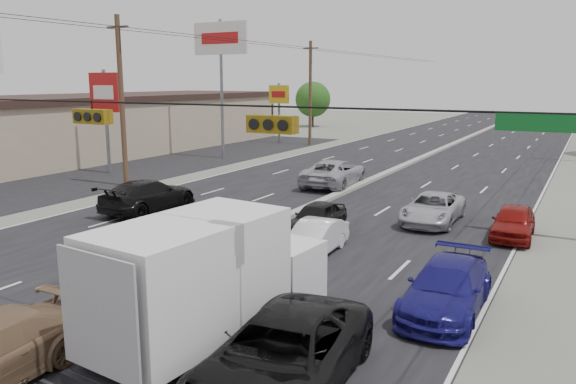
% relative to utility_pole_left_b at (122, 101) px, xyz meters
% --- Properties ---
extents(ground, '(200.00, 200.00, 0.00)m').
position_rel_utility_pole_left_b_xyz_m(ground, '(12.50, -15.00, -5.11)').
color(ground, '#606356').
rests_on(ground, ground).
extents(road_surface, '(20.00, 160.00, 0.02)m').
position_rel_utility_pole_left_b_xyz_m(road_surface, '(12.50, 15.00, -5.11)').
color(road_surface, black).
rests_on(road_surface, ground).
extents(center_median, '(0.50, 160.00, 0.20)m').
position_rel_utility_pole_left_b_xyz_m(center_median, '(12.50, 15.00, -5.01)').
color(center_median, gray).
rests_on(center_median, ground).
extents(strip_mall, '(12.00, 42.00, 4.60)m').
position_rel_utility_pole_left_b_xyz_m(strip_mall, '(-13.50, 10.00, -2.81)').
color(strip_mall, tan).
rests_on(strip_mall, ground).
extents(parking_lot, '(10.00, 42.00, 0.02)m').
position_rel_utility_pole_left_b_xyz_m(parking_lot, '(-4.50, 10.00, -5.11)').
color(parking_lot, black).
rests_on(parking_lot, ground).
extents(utility_pole_left_b, '(1.60, 0.30, 10.00)m').
position_rel_utility_pole_left_b_xyz_m(utility_pole_left_b, '(0.00, 0.00, 0.00)').
color(utility_pole_left_b, '#422D1E').
rests_on(utility_pole_left_b, ground).
extents(utility_pole_left_c, '(1.60, 0.30, 10.00)m').
position_rel_utility_pole_left_b_xyz_m(utility_pole_left_c, '(0.00, 25.00, 0.00)').
color(utility_pole_left_c, '#422D1E').
rests_on(utility_pole_left_c, ground).
extents(traffic_signals, '(25.00, 0.30, 0.54)m').
position_rel_utility_pole_left_b_xyz_m(traffic_signals, '(13.90, -15.00, 0.39)').
color(traffic_signals, black).
rests_on(traffic_signals, ground).
extents(pole_sign_mid, '(2.60, 0.25, 7.00)m').
position_rel_utility_pole_left_b_xyz_m(pole_sign_mid, '(-4.50, 3.00, 0.01)').
color(pole_sign_mid, slate).
rests_on(pole_sign_mid, ground).
extents(pole_sign_billboard, '(5.00, 0.25, 11.00)m').
position_rel_utility_pole_left_b_xyz_m(pole_sign_billboard, '(-2.00, 13.00, 3.76)').
color(pole_sign_billboard, slate).
rests_on(pole_sign_billboard, ground).
extents(pole_sign_far, '(2.20, 0.25, 6.00)m').
position_rel_utility_pole_left_b_xyz_m(pole_sign_far, '(-3.50, 25.00, -0.70)').
color(pole_sign_far, slate).
rests_on(pole_sign_far, ground).
extents(tree_left_far, '(4.80, 4.80, 6.12)m').
position_rel_utility_pole_left_b_xyz_m(tree_left_far, '(-9.50, 45.00, -1.39)').
color(tree_left_far, '#382619').
rests_on(tree_left_far, ground).
extents(box_truck, '(2.81, 6.64, 3.28)m').
position_rel_utility_pole_left_b_xyz_m(box_truck, '(17.07, -14.58, -3.42)').
color(box_truck, black).
rests_on(box_truck, ground).
extents(red_sedan, '(1.85, 4.08, 1.30)m').
position_rel_utility_pole_left_b_xyz_m(red_sedan, '(13.90, -11.46, -4.46)').
color(red_sedan, '#B90B20').
rests_on(red_sedan, ground).
extents(black_suv, '(3.25, 5.94, 1.58)m').
position_rel_utility_pole_left_b_xyz_m(black_suv, '(19.50, -15.51, -4.32)').
color(black_suv, black).
rests_on(black_suv, ground).
extents(queue_car_a, '(1.60, 3.84, 1.30)m').
position_rel_utility_pole_left_b_xyz_m(queue_car_a, '(14.78, -4.15, -4.46)').
color(queue_car_a, black).
rests_on(queue_car_a, ground).
extents(queue_car_b, '(1.43, 3.78, 1.23)m').
position_rel_utility_pole_left_b_xyz_m(queue_car_b, '(16.00, -6.80, -4.49)').
color(queue_car_b, white).
rests_on(queue_car_b, ground).
extents(queue_car_c, '(2.26, 4.76, 1.31)m').
position_rel_utility_pole_left_b_xyz_m(queue_car_c, '(18.60, -0.08, -4.45)').
color(queue_car_c, '#AAACB2').
rests_on(queue_car_c, ground).
extents(queue_car_d, '(2.04, 4.81, 1.38)m').
position_rel_utility_pole_left_b_xyz_m(queue_car_d, '(21.48, -9.79, -4.42)').
color(queue_car_d, navy).
rests_on(queue_car_d, ground).
extents(queue_car_e, '(1.72, 3.94, 1.32)m').
position_rel_utility_pole_left_b_xyz_m(queue_car_e, '(22.10, -0.96, -4.45)').
color(queue_car_e, maroon).
rests_on(queue_car_e, ground).
extents(oncoming_near, '(2.28, 5.37, 1.55)m').
position_rel_utility_pole_left_b_xyz_m(oncoming_near, '(5.80, -4.41, -4.33)').
color(oncoming_near, black).
rests_on(oncoming_near, ground).
extents(oncoming_far, '(3.05, 5.94, 1.60)m').
position_rel_utility_pole_left_b_xyz_m(oncoming_far, '(11.10, 5.94, -4.31)').
color(oncoming_far, '#A0A1A7').
rests_on(oncoming_far, ground).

